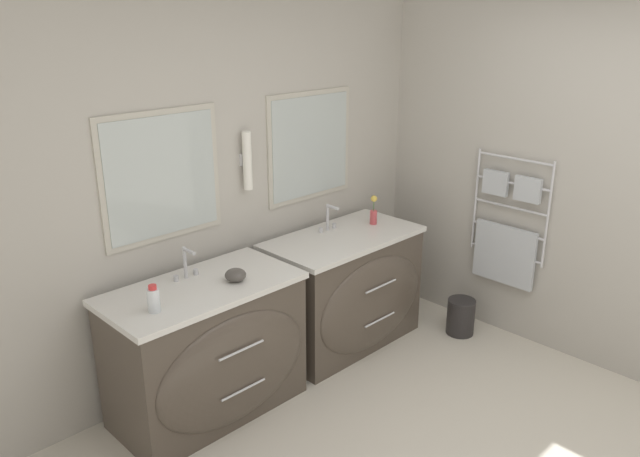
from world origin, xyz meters
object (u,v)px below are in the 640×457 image
vanity_right (347,290)px  amenity_bowl (235,275)px  toiletry_bottle (154,300)px  flower_vase (374,212)px  vanity_left (210,350)px  waste_bin (461,316)px

vanity_right → amenity_bowl: 1.13m
toiletry_bottle → flower_vase: size_ratio=0.70×
amenity_bowl → flower_vase: bearing=4.3°
vanity_left → flower_vase: size_ratio=5.23×
amenity_bowl → waste_bin: size_ratio=0.46×
vanity_right → flower_vase: (0.34, 0.05, 0.51)m
vanity_left → vanity_right: size_ratio=1.00×
vanity_right → toiletry_bottle: bearing=-177.8°
vanity_right → waste_bin: (0.74, -0.53, -0.29)m
vanity_left → vanity_right: bearing=0.0°
vanity_left → flower_vase: bearing=2.0°
toiletry_bottle → waste_bin: size_ratio=0.56×
vanity_right → amenity_bowl: (-1.04, -0.05, 0.46)m
waste_bin → flower_vase: bearing=123.8°
vanity_right → amenity_bowl: size_ratio=9.13×
flower_vase → vanity_right: bearing=-171.1°
amenity_bowl → vanity_left: bearing=165.4°
toiletry_bottle → amenity_bowl: (0.56, 0.01, -0.03)m
toiletry_bottle → flower_vase: (1.94, 0.12, 0.02)m
amenity_bowl → flower_vase: (1.38, 0.10, 0.05)m
flower_vase → waste_bin: flower_vase is taller
waste_bin → vanity_right: bearing=144.3°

